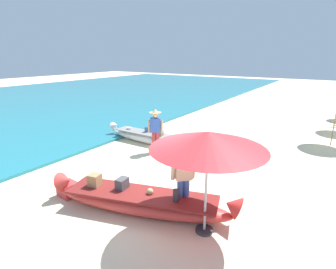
{
  "coord_description": "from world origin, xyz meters",
  "views": [
    {
      "loc": [
        3.77,
        -5.14,
        3.49
      ],
      "look_at": [
        -0.98,
        2.16,
        0.9
      ],
      "focal_mm": 28.59,
      "sensor_mm": 36.0,
      "label": 1
    }
  ],
  "objects_px": {
    "person_tourist_customer": "(183,177)",
    "patio_umbrella_large": "(208,141)",
    "person_vendor_hatted": "(155,128)",
    "cooler_box": "(68,189)",
    "boat_white_midground": "(156,139)",
    "boat_red_foreground": "(141,201)"
  },
  "relations": [
    {
      "from": "person_vendor_hatted",
      "to": "person_tourist_customer",
      "type": "height_order",
      "value": "person_tourist_customer"
    },
    {
      "from": "boat_red_foreground",
      "to": "boat_white_midground",
      "type": "height_order",
      "value": "boat_red_foreground"
    },
    {
      "from": "patio_umbrella_large",
      "to": "cooler_box",
      "type": "height_order",
      "value": "patio_umbrella_large"
    },
    {
      "from": "person_tourist_customer",
      "to": "patio_umbrella_large",
      "type": "height_order",
      "value": "patio_umbrella_large"
    },
    {
      "from": "boat_white_midground",
      "to": "person_tourist_customer",
      "type": "relative_size",
      "value": 2.96
    },
    {
      "from": "person_tourist_customer",
      "to": "cooler_box",
      "type": "relative_size",
      "value": 3.54
    },
    {
      "from": "person_tourist_customer",
      "to": "boat_red_foreground",
      "type": "bearing_deg",
      "value": -153.0
    },
    {
      "from": "boat_white_midground",
      "to": "patio_umbrella_large",
      "type": "bearing_deg",
      "value": -44.53
    },
    {
      "from": "patio_umbrella_large",
      "to": "cooler_box",
      "type": "distance_m",
      "value": 4.05
    },
    {
      "from": "boat_red_foreground",
      "to": "boat_white_midground",
      "type": "xyz_separation_m",
      "value": [
        -2.53,
        4.13,
        -0.02
      ]
    },
    {
      "from": "cooler_box",
      "to": "boat_white_midground",
      "type": "bearing_deg",
      "value": 101.18
    },
    {
      "from": "person_tourist_customer",
      "to": "boat_white_midground",
      "type": "bearing_deg",
      "value": 132.52
    },
    {
      "from": "person_tourist_customer",
      "to": "cooler_box",
      "type": "height_order",
      "value": "person_tourist_customer"
    },
    {
      "from": "person_vendor_hatted",
      "to": "cooler_box",
      "type": "distance_m",
      "value": 3.97
    },
    {
      "from": "person_vendor_hatted",
      "to": "person_tourist_customer",
      "type": "bearing_deg",
      "value": -45.91
    },
    {
      "from": "boat_red_foreground",
      "to": "patio_umbrella_large",
      "type": "xyz_separation_m",
      "value": [
        1.55,
        0.12,
        1.7
      ]
    },
    {
      "from": "person_vendor_hatted",
      "to": "cooler_box",
      "type": "height_order",
      "value": "person_vendor_hatted"
    },
    {
      "from": "boat_red_foreground",
      "to": "cooler_box",
      "type": "height_order",
      "value": "boat_red_foreground"
    },
    {
      "from": "boat_red_foreground",
      "to": "boat_white_midground",
      "type": "distance_m",
      "value": 4.85
    },
    {
      "from": "boat_white_midground",
      "to": "cooler_box",
      "type": "height_order",
      "value": "boat_white_midground"
    },
    {
      "from": "person_tourist_customer",
      "to": "patio_umbrella_large",
      "type": "relative_size",
      "value": 0.74
    },
    {
      "from": "boat_white_midground",
      "to": "person_tourist_customer",
      "type": "bearing_deg",
      "value": -47.48
    }
  ]
}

